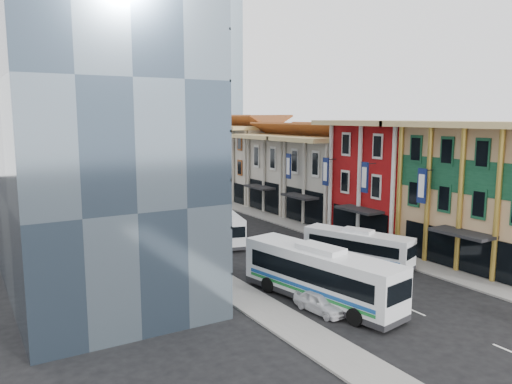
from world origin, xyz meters
TOP-DOWN VIEW (x-y plane):
  - ground at (0.00, 0.00)m, footprint 200.00×200.00m
  - sidewalk_right at (8.50, 22.00)m, footprint 3.00×90.00m
  - sidewalk_left at (-8.50, 22.00)m, footprint 3.00×90.00m
  - shophouse_tan at (14.00, 5.00)m, footprint 8.00×14.00m
  - shophouse_red at (14.00, 17.00)m, footprint 8.00×10.00m
  - shophouse_cream_near at (14.00, 26.50)m, footprint 8.00×9.00m
  - shophouse_cream_mid at (14.00, 35.50)m, footprint 8.00×9.00m
  - shophouse_cream_far at (14.00, 46.00)m, footprint 8.00×12.00m
  - office_tower at (-17.00, 19.00)m, footprint 12.00×26.00m
  - office_block_far at (-16.00, 42.00)m, footprint 10.00×18.00m
  - bus_left_near at (-4.37, 5.45)m, footprint 5.18×13.06m
  - bus_left_far at (-2.04, 24.74)m, footprint 5.14×10.89m
  - bus_right at (4.24, 11.04)m, footprint 5.60×10.05m
  - sedan_left at (-5.50, 3.95)m, footprint 2.05×4.25m

SIDE VIEW (x-z plane):
  - ground at x=0.00m, z-range 0.00..0.00m
  - sidewalk_right at x=8.50m, z-range 0.00..0.15m
  - sidewalk_left at x=-8.50m, z-range 0.00..0.15m
  - sedan_left at x=-5.50m, z-range 0.00..1.40m
  - bus_right at x=4.24m, z-range 0.00..3.16m
  - bus_left_far at x=-2.04m, z-range 0.00..3.40m
  - bus_left_near at x=-4.37m, z-range 0.00..4.08m
  - shophouse_cream_near at x=14.00m, z-range 0.00..10.00m
  - shophouse_cream_mid at x=14.00m, z-range 0.00..10.00m
  - shophouse_cream_far at x=14.00m, z-range 0.00..11.00m
  - shophouse_tan at x=14.00m, z-range 0.00..12.00m
  - shophouse_red at x=14.00m, z-range 0.00..12.00m
  - office_block_far at x=-16.00m, z-range 0.00..14.00m
  - office_tower at x=-17.00m, z-range 0.00..30.00m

